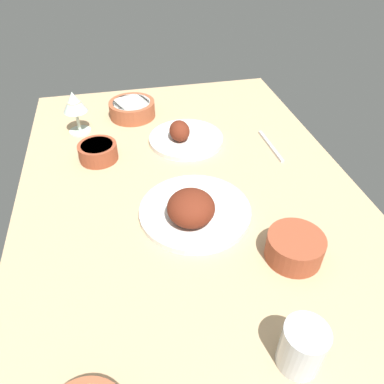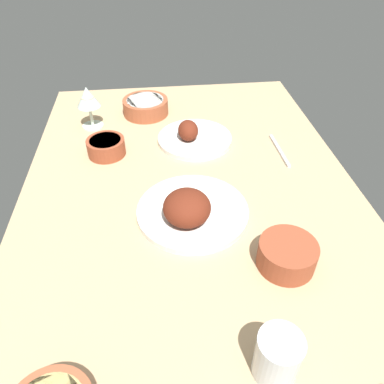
{
  "view_description": "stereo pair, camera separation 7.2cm",
  "coord_description": "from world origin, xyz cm",
  "px_view_note": "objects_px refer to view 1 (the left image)",
  "views": [
    {
      "loc": [
        -70.62,
        15.3,
        66.27
      ],
      "look_at": [
        0.0,
        0.0,
        6.0
      ],
      "focal_mm": 34.26,
      "sensor_mm": 36.0,
      "label": 1
    },
    {
      "loc": [
        -71.79,
        8.22,
        66.27
      ],
      "look_at": [
        0.0,
        0.0,
        6.0
      ],
      "focal_mm": 34.26,
      "sensor_mm": 36.0,
      "label": 2
    }
  ],
  "objects_px": {
    "bowl_cream": "(132,109)",
    "bowl_onions": "(295,247)",
    "plate_far_side": "(193,210)",
    "plate_near_viewer": "(184,137)",
    "wine_glass": "(74,104)",
    "fork_loose": "(271,146)",
    "bowl_sauce": "(98,151)",
    "water_tumbler": "(302,347)"
  },
  "relations": [
    {
      "from": "plate_far_side",
      "to": "wine_glass",
      "type": "bearing_deg",
      "value": 29.95
    },
    {
      "from": "plate_near_viewer",
      "to": "bowl_sauce",
      "type": "bearing_deg",
      "value": 98.59
    },
    {
      "from": "bowl_onions",
      "to": "water_tumbler",
      "type": "bearing_deg",
      "value": 157.78
    },
    {
      "from": "plate_near_viewer",
      "to": "bowl_onions",
      "type": "xyz_separation_m",
      "value": [
        -0.51,
        -0.14,
        0.01
      ]
    },
    {
      "from": "bowl_cream",
      "to": "wine_glass",
      "type": "distance_m",
      "value": 0.21
    },
    {
      "from": "plate_far_side",
      "to": "water_tumbler",
      "type": "xyz_separation_m",
      "value": [
        -0.38,
        -0.1,
        0.02
      ]
    },
    {
      "from": "wine_glass",
      "to": "fork_loose",
      "type": "bearing_deg",
      "value": -110.8
    },
    {
      "from": "bowl_onions",
      "to": "water_tumbler",
      "type": "relative_size",
      "value": 1.3
    },
    {
      "from": "plate_far_side",
      "to": "wine_glass",
      "type": "distance_m",
      "value": 0.56
    },
    {
      "from": "bowl_cream",
      "to": "plate_far_side",
      "type": "bearing_deg",
      "value": -170.01
    },
    {
      "from": "bowl_cream",
      "to": "water_tumbler",
      "type": "xyz_separation_m",
      "value": [
        -0.93,
        -0.2,
        0.02
      ]
    },
    {
      "from": "plate_near_viewer",
      "to": "plate_far_side",
      "type": "bearing_deg",
      "value": 172.17
    },
    {
      "from": "plate_near_viewer",
      "to": "bowl_onions",
      "type": "height_order",
      "value": "plate_near_viewer"
    },
    {
      "from": "plate_far_side",
      "to": "water_tumbler",
      "type": "height_order",
      "value": "water_tumbler"
    },
    {
      "from": "plate_near_viewer",
      "to": "fork_loose",
      "type": "relative_size",
      "value": 1.34
    },
    {
      "from": "water_tumbler",
      "to": "fork_loose",
      "type": "height_order",
      "value": "water_tumbler"
    },
    {
      "from": "wine_glass",
      "to": "fork_loose",
      "type": "distance_m",
      "value": 0.63
    },
    {
      "from": "plate_far_side",
      "to": "wine_glass",
      "type": "relative_size",
      "value": 1.96
    },
    {
      "from": "plate_far_side",
      "to": "bowl_cream",
      "type": "bearing_deg",
      "value": 9.99
    },
    {
      "from": "bowl_cream",
      "to": "fork_loose",
      "type": "bearing_deg",
      "value": -125.96
    },
    {
      "from": "bowl_onions",
      "to": "fork_loose",
      "type": "relative_size",
      "value": 0.71
    },
    {
      "from": "bowl_onions",
      "to": "plate_near_viewer",
      "type": "bearing_deg",
      "value": 15.15
    },
    {
      "from": "plate_far_side",
      "to": "bowl_sauce",
      "type": "relative_size",
      "value": 2.44
    },
    {
      "from": "bowl_onions",
      "to": "fork_loose",
      "type": "height_order",
      "value": "bowl_onions"
    },
    {
      "from": "wine_glass",
      "to": "water_tumbler",
      "type": "distance_m",
      "value": 0.94
    },
    {
      "from": "bowl_sauce",
      "to": "bowl_onions",
      "type": "bearing_deg",
      "value": -139.31
    },
    {
      "from": "plate_far_side",
      "to": "plate_near_viewer",
      "type": "bearing_deg",
      "value": -7.83
    },
    {
      "from": "plate_far_side",
      "to": "fork_loose",
      "type": "distance_m",
      "value": 0.4
    },
    {
      "from": "bowl_cream",
      "to": "wine_glass",
      "type": "bearing_deg",
      "value": 111.23
    },
    {
      "from": "bowl_sauce",
      "to": "bowl_onions",
      "type": "xyz_separation_m",
      "value": [
        -0.47,
        -0.41,
        0.0
      ]
    },
    {
      "from": "plate_far_side",
      "to": "bowl_sauce",
      "type": "distance_m",
      "value": 0.38
    },
    {
      "from": "plate_near_viewer",
      "to": "bowl_onions",
      "type": "bearing_deg",
      "value": -164.85
    },
    {
      "from": "water_tumbler",
      "to": "plate_far_side",
      "type": "bearing_deg",
      "value": 14.42
    },
    {
      "from": "bowl_onions",
      "to": "fork_loose",
      "type": "xyz_separation_m",
      "value": [
        0.43,
        -0.12,
        -0.03
      ]
    },
    {
      "from": "bowl_cream",
      "to": "bowl_onions",
      "type": "height_order",
      "value": "bowl_onions"
    },
    {
      "from": "plate_near_viewer",
      "to": "bowl_cream",
      "type": "bearing_deg",
      "value": 35.35
    },
    {
      "from": "plate_far_side",
      "to": "water_tumbler",
      "type": "relative_size",
      "value": 2.91
    },
    {
      "from": "bowl_cream",
      "to": "bowl_onions",
      "type": "relative_size",
      "value": 1.28
    },
    {
      "from": "plate_near_viewer",
      "to": "fork_loose",
      "type": "distance_m",
      "value": 0.27
    },
    {
      "from": "fork_loose",
      "to": "plate_near_viewer",
      "type": "bearing_deg",
      "value": -110.42
    },
    {
      "from": "fork_loose",
      "to": "water_tumbler",
      "type": "bearing_deg",
      "value": -19.51
    },
    {
      "from": "water_tumbler",
      "to": "fork_loose",
      "type": "bearing_deg",
      "value": -17.77
    }
  ]
}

